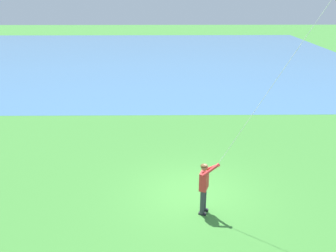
% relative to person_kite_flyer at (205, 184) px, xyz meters
% --- Properties ---
extents(ground_plane, '(120.00, 120.00, 0.00)m').
position_rel_person_kite_flyer_xyz_m(ground_plane, '(1.07, 0.24, -1.05)').
color(ground_plane, '#3D7F33').
extents(lake_water, '(36.00, 44.00, 0.01)m').
position_rel_person_kite_flyer_xyz_m(lake_water, '(27.41, 4.24, -1.04)').
color(lake_water, teal).
rests_on(lake_water, ground).
extents(person_kite_flyer, '(0.49, 0.63, 1.83)m').
position_rel_person_kite_flyer_xyz_m(person_kite_flyer, '(0.00, 0.00, 0.00)').
color(person_kite_flyer, '#232328').
rests_on(person_kite_flyer, ground).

